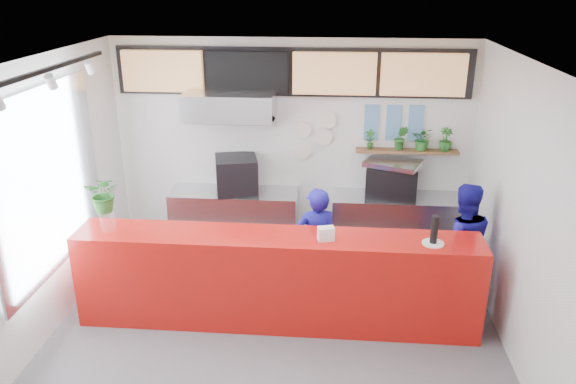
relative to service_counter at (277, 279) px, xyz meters
The scene contains 44 objects.
floor 0.68m from the service_counter, 90.00° to the right, with size 5.00×5.00×0.00m, color slate.
ceiling 2.48m from the service_counter, 90.00° to the right, with size 5.00×5.00×0.00m, color silver.
wall_back 2.30m from the service_counter, 90.00° to the left, with size 5.00×5.00×0.00m, color white.
wall_left 2.70m from the service_counter, behind, with size 5.00×5.00×0.00m, color white.
wall_right 2.70m from the service_counter, ahead, with size 5.00×5.00×0.00m, color white.
service_counter is the anchor object (origin of this frame).
cream_band 2.93m from the service_counter, 90.00° to the left, with size 5.00×0.02×0.80m, color beige.
prep_bench 1.97m from the service_counter, 113.96° to the left, with size 1.80×0.60×0.90m, color #B2B5BA.
panini_oven 2.04m from the service_counter, 112.76° to the left, with size 0.56×0.56×0.51m, color black.
extraction_hood 2.50m from the service_counter, 114.57° to the left, with size 1.20×0.70×0.35m, color #B2B5BA.
hood_lip 2.38m from the service_counter, 114.57° to the left, with size 1.20×0.70×0.08m, color #B2B5BA.
right_bench 2.35m from the service_counter, 50.19° to the left, with size 1.80×0.60×0.90m, color #B2B5BA.
espresso_machine 2.35m from the service_counter, 52.07° to the left, with size 0.68×0.49×0.44m, color black.
espresso_tray 2.43m from the service_counter, 52.07° to the left, with size 0.72×0.50×0.07m, color #B7B9BF.
herb_shelf 2.73m from the service_counter, 51.34° to the left, with size 1.40×0.18×0.04m, color brown.
menu_board_far_left 3.31m from the service_counter, 131.47° to the left, with size 1.10×0.10×0.55m, color tan.
menu_board_mid_left 2.88m from the service_counter, 106.59° to the left, with size 1.10×0.10×0.55m, color black.
menu_board_mid_right 2.87m from the service_counter, 73.94° to the left, with size 1.10×0.10×0.55m, color tan.
menu_board_far_right 3.30m from the service_counter, 48.86° to the left, with size 1.10×0.10×0.55m, color tan.
soffit 2.87m from the service_counter, 90.00° to the left, with size 4.80×0.04×0.65m, color black.
window_pane 2.73m from the service_counter, behind, with size 0.04×2.20×1.90m, color silver.
window_frame 2.71m from the service_counter, behind, with size 0.03×2.30×2.00m, color #B2B5BA.
track_rail 3.21m from the service_counter, 169.22° to the right, with size 0.05×2.40×0.04m, color black.
dec_plate_a 2.40m from the service_counter, 85.86° to the left, with size 0.24×0.24×0.03m, color silver.
dec_plate_b 2.39m from the service_counter, 77.74° to the left, with size 0.24×0.24×0.03m, color silver.
dec_plate_c 2.26m from the service_counter, 85.86° to the left, with size 0.24×0.24×0.03m, color silver.
dec_plate_d 2.52m from the service_counter, 76.42° to the left, with size 0.24×0.24×0.03m, color silver.
photo_frame_a 2.76m from the service_counter, 62.13° to the left, with size 0.20×0.02×0.25m, color #598CBF.
photo_frame_b 2.90m from the service_counter, 56.06° to the left, with size 0.20×0.02×0.25m, color #598CBF.
photo_frame_c 3.05m from the service_counter, 50.74° to the left, with size 0.20×0.02×0.25m, color #598CBF.
photo_frame_d 2.64m from the service_counter, 62.13° to the left, with size 0.20×0.02×0.25m, color #598CBF.
photo_frame_e 2.78m from the service_counter, 56.06° to the left, with size 0.20×0.02×0.25m, color #598CBF.
photo_frame_f 2.94m from the service_counter, 50.74° to the left, with size 0.20×0.02×0.25m, color #598CBF.
staff_center 0.73m from the service_counter, 54.21° to the left, with size 0.53×0.35×1.45m, color #191490.
staff_right 2.23m from the service_counter, 15.85° to the left, with size 0.76×0.59×1.55m, color #191490.
herb_a 2.53m from the service_counter, 61.49° to the left, with size 0.14×0.10×0.27m, color #276824.
herb_b 2.75m from the service_counter, 53.02° to the left, with size 0.19×0.15×0.34m, color #276824.
herb_c 2.92m from the service_counter, 47.93° to the left, with size 0.29×0.26×0.33m, color #276824.
herb_d 3.12m from the service_counter, 43.49° to the left, with size 0.18×0.16×0.32m, color #276824.
glass_vase 2.00m from the service_counter, behind, with size 0.17×0.17×0.20m, color white.
basil_vase 2.13m from the service_counter, behind, with size 0.38×0.33×0.42m, color #276824.
napkin_holder 0.83m from the service_counter, ahead, with size 0.17×0.11×0.15m, color white.
white_plate 1.77m from the service_counter, ahead, with size 0.23×0.23×0.02m, color white.
pepper_mill 1.82m from the service_counter, ahead, with size 0.08×0.08×0.31m, color black.
Camera 1 is at (0.60, -5.13, 3.76)m, focal length 35.00 mm.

